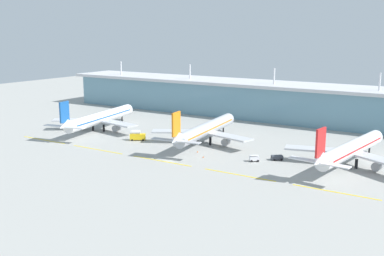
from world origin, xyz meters
TOP-DOWN VIEW (x-y plane):
  - ground_plane at (0.00, 0.00)m, footprint 600.00×600.00m
  - terminal_building at (-0.00, 106.16)m, footprint 288.00×34.00m
  - airliner_near at (-64.04, 27.92)m, footprint 47.88×66.55m
  - airliner_middle at (-3.62, 31.95)m, footprint 48.39×66.57m
  - airliner_far at (60.96, 29.95)m, footprint 48.45×63.32m
  - taxiway_stripe_west at (-71.00, -2.36)m, footprint 28.00×0.70m
  - taxiway_stripe_mid_west at (-37.00, -2.36)m, footprint 28.00×0.70m
  - taxiway_stripe_centre at (-3.00, -2.36)m, footprint 28.00×0.70m
  - taxiway_stripe_mid_east at (31.00, -2.36)m, footprint 28.00×0.70m
  - taxiway_stripe_east at (65.00, -2.36)m, footprint 28.00×0.70m
  - fuel_truck at (-33.70, 20.71)m, footprint 7.41×6.20m
  - pushback_tug at (34.66, 23.43)m, footprint 4.91×4.68m
  - baggage_cart at (28.03, 16.56)m, footprint 3.94×3.66m
  - safety_cone_left_wingtip at (8.13, 10.94)m, footprint 0.56×0.56m
  - safety_cone_nose_front at (1.82, 16.77)m, footprint 0.56×0.56m

SIDE VIEW (x-z plane):
  - ground_plane at x=0.00m, z-range 0.00..0.00m
  - taxiway_stripe_west at x=-71.00m, z-range 0.00..0.04m
  - taxiway_stripe_mid_west at x=-37.00m, z-range 0.00..0.04m
  - taxiway_stripe_centre at x=-3.00m, z-range 0.00..0.04m
  - taxiway_stripe_mid_east at x=31.00m, z-range 0.00..0.04m
  - taxiway_stripe_east at x=65.00m, z-range 0.00..0.04m
  - safety_cone_left_wingtip at x=8.13m, z-range 0.00..0.70m
  - safety_cone_nose_front at x=1.82m, z-range 0.00..0.70m
  - pushback_tug at x=34.66m, z-range 0.18..2.03m
  - baggage_cart at x=28.03m, z-range 0.02..2.50m
  - fuel_truck at x=-33.70m, z-range -0.21..4.74m
  - airliner_far at x=60.96m, z-range -3.00..15.90m
  - airliner_middle at x=-3.62m, z-range -3.00..15.90m
  - airliner_near at x=-64.04m, z-range -3.00..15.90m
  - terminal_building at x=0.00m, z-range -4.30..25.52m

